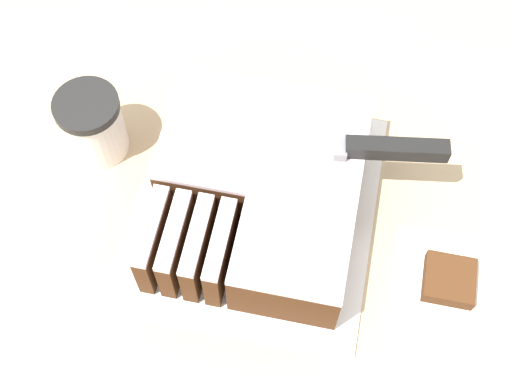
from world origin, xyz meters
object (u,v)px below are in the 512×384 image
object	(u,v)px
brownie	(449,280)
knife	(366,149)
coffee_cup	(93,125)
cake	(261,188)
cake_board	(256,209)

from	to	relation	value
brownie	knife	bearing A→B (deg)	138.97
coffee_cup	brownie	distance (m)	0.51
knife	brownie	world-z (taller)	knife
cake	coffee_cup	size ratio (longest dim) A/B	2.82
knife	coffee_cup	bearing A→B (deg)	-8.13
coffee_cup	brownie	world-z (taller)	coffee_cup
cake	coffee_cup	world-z (taller)	coffee_cup
cake	brownie	xyz separation A→B (m)	(0.25, -0.06, -0.03)
knife	coffee_cup	world-z (taller)	knife
cake_board	brownie	distance (m)	0.26
cake	brownie	distance (m)	0.26
knife	brownie	size ratio (longest dim) A/B	5.11
cake	knife	bearing A→B (deg)	23.21
knife	cake_board	bearing A→B (deg)	16.23
cake_board	knife	size ratio (longest dim) A/B	1.08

